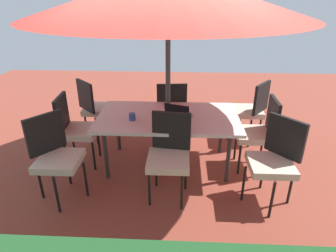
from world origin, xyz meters
name	(u,v)px	position (x,y,z in m)	size (l,w,h in m)	color
ground_plane	(168,164)	(0.00, 0.00, -0.01)	(10.00, 10.00, 0.02)	brown
dining_table	(168,119)	(0.00, 0.00, 0.67)	(1.81, 1.04, 0.72)	silver
chair_northwest	(275,158)	(-1.18, 0.70, 0.55)	(0.59, 0.59, 0.98)	beige
chair_south	(171,108)	(-0.02, -0.70, 0.55)	(0.47, 0.48, 0.98)	beige
chair_north	(169,153)	(-0.05, 0.65, 0.55)	(0.47, 0.48, 0.98)	beige
chair_northeast	(55,154)	(1.21, 0.73, 0.55)	(0.58, 0.58, 0.98)	beige
chair_west	(259,130)	(-1.18, 0.02, 0.55)	(0.46, 0.46, 0.98)	beige
chair_southwest	(251,108)	(-1.23, -0.76, 0.55)	(0.58, 0.58, 0.98)	beige
chair_southeast	(96,106)	(1.16, -0.72, 0.55)	(0.59, 0.59, 0.98)	beige
chair_east	(75,127)	(1.23, 0.03, 0.55)	(0.48, 0.47, 0.98)	beige
laptop	(179,115)	(-0.14, 0.07, 0.77)	(0.38, 0.34, 0.21)	gray
cup	(132,117)	(0.44, 0.15, 0.77)	(0.08, 0.08, 0.09)	#334C99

